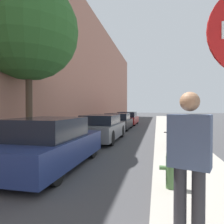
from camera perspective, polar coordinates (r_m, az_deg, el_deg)
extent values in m
plane|color=#3D3D3F|center=(15.53, 4.89, -5.10)|extent=(120.00, 120.00, 0.00)
cube|color=#9E998E|center=(16.16, -5.40, -4.65)|extent=(2.00, 52.00, 0.12)
cube|color=#9E998E|center=(15.42, 15.68, -4.96)|extent=(2.00, 52.00, 0.12)
cube|color=tan|center=(16.95, -9.91, 13.75)|extent=(0.70, 52.00, 10.79)
cylinder|color=black|center=(7.75, -17.33, -9.17)|extent=(0.22, 0.61, 0.61)
cylinder|color=black|center=(7.10, -5.73, -10.06)|extent=(0.22, 0.61, 0.61)
cylinder|color=black|center=(4.80, -15.62, -15.58)|extent=(0.22, 0.61, 0.61)
cube|color=navy|center=(6.22, -16.69, -9.83)|extent=(1.84, 4.13, 0.67)
cube|color=black|center=(5.99, -17.49, -4.30)|extent=(1.62, 2.15, 0.56)
cylinder|color=black|center=(12.26, -4.67, -5.14)|extent=(0.22, 0.69, 0.69)
cylinder|color=black|center=(11.90, 2.59, -5.32)|extent=(0.22, 0.69, 0.69)
cylinder|color=black|center=(9.69, -9.44, -6.81)|extent=(0.22, 0.69, 0.69)
cylinder|color=black|center=(9.23, -0.31, -7.19)|extent=(0.22, 0.69, 0.69)
cube|color=slate|center=(10.71, -2.80, -5.06)|extent=(1.78, 4.42, 0.67)
cube|color=black|center=(10.50, -3.05, -2.08)|extent=(1.56, 2.30, 0.46)
cylinder|color=black|center=(17.55, -0.19, -3.34)|extent=(0.22, 0.64, 0.64)
cylinder|color=black|center=(17.27, 5.16, -3.41)|extent=(0.22, 0.64, 0.64)
cylinder|color=black|center=(15.18, -2.20, -4.03)|extent=(0.22, 0.64, 0.64)
cylinder|color=black|center=(14.86, 3.98, -4.15)|extent=(0.22, 0.64, 0.64)
cube|color=black|center=(16.18, 1.72, -3.15)|extent=(1.87, 3.94, 0.61)
cube|color=black|center=(15.99, 1.62, -1.23)|extent=(1.65, 2.05, 0.49)
cylinder|color=black|center=(22.51, 2.79, -2.39)|extent=(0.22, 0.62, 0.62)
cylinder|color=black|center=(22.30, 6.94, -2.43)|extent=(0.22, 0.62, 0.62)
cylinder|color=black|center=(19.74, 1.43, -2.88)|extent=(0.22, 0.62, 0.62)
cylinder|color=black|center=(19.50, 6.16, -2.93)|extent=(0.22, 0.62, 0.62)
cube|color=maroon|center=(20.98, 4.35, -2.18)|extent=(1.86, 4.55, 0.61)
cube|color=black|center=(20.78, 4.29, -0.66)|extent=(1.63, 2.37, 0.51)
cylinder|color=#4C3A2B|center=(8.93, -21.98, 2.48)|extent=(0.26, 0.26, 3.57)
sphere|color=#2D6028|center=(9.45, -22.11, 20.19)|extent=(3.96, 3.96, 3.96)
cylinder|color=#47703D|center=(4.32, 16.12, -15.68)|extent=(0.21, 0.21, 0.62)
sphere|color=#47703D|center=(4.24, 16.14, -11.18)|extent=(0.20, 0.20, 0.20)
cylinder|color=#47703D|center=(4.30, 13.91, -14.75)|extent=(0.14, 0.08, 0.08)
cylinder|color=#47703D|center=(4.32, 18.33, -14.69)|extent=(0.14, 0.08, 0.08)
cylinder|color=#2D2D33|center=(2.87, 18.30, -22.22)|extent=(0.20, 0.20, 0.85)
cylinder|color=#2D2D33|center=(2.83, 22.79, -22.58)|extent=(0.20, 0.20, 0.85)
cube|color=#475675|center=(2.64, 20.64, -7.51)|extent=(0.53, 0.39, 0.64)
sphere|color=tan|center=(2.62, 20.71, 2.72)|extent=(0.23, 0.23, 0.23)
torus|color=black|center=(8.97, 15.58, -6.96)|extent=(0.04, 0.61, 0.61)
torus|color=black|center=(8.09, 15.89, -7.84)|extent=(0.04, 0.61, 0.61)
cube|color=black|center=(8.51, 15.73, -6.46)|extent=(0.04, 0.75, 0.04)
cylinder|color=black|center=(8.34, 15.79, -6.03)|extent=(0.04, 0.04, 0.17)
cube|color=black|center=(8.87, 15.61, -5.45)|extent=(0.44, 0.04, 0.04)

